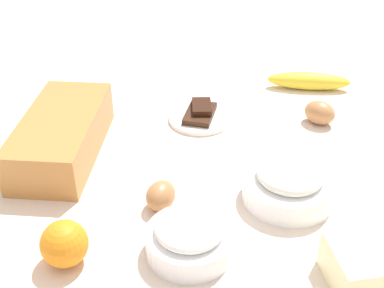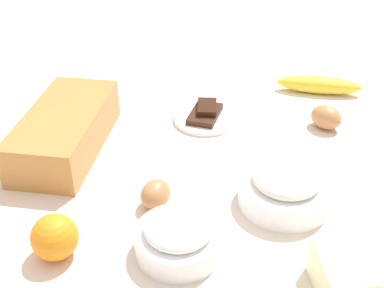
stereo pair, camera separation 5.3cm
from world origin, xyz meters
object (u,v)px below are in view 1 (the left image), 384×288
(flour_bowl, at_px, (289,183))
(egg_beside_bowl, at_px, (320,113))
(egg_near_butter, at_px, (161,196))
(orange_fruit, at_px, (64,244))
(butter_block, at_px, (354,268))
(banana, at_px, (309,81))
(sugar_bowl, at_px, (189,237))
(chocolate_plate, at_px, (200,116))
(loaf_pan, at_px, (62,134))

(flour_bowl, distance_m, egg_beside_bowl, 0.27)
(flour_bowl, height_order, egg_beside_bowl, flour_bowl)
(egg_near_butter, xyz_separation_m, egg_beside_bowl, (0.25, -0.32, 0.00))
(orange_fruit, bearing_deg, butter_block, -98.00)
(banana, relative_size, butter_block, 2.11)
(sugar_bowl, xyz_separation_m, banana, (0.51, -0.29, -0.01))
(flour_bowl, relative_size, banana, 0.80)
(orange_fruit, xyz_separation_m, chocolate_plate, (0.39, -0.21, -0.02))
(egg_near_butter, relative_size, egg_beside_bowl, 0.90)
(sugar_bowl, height_order, butter_block, sugar_bowl)
(flour_bowl, height_order, banana, flour_bowl)
(banana, bearing_deg, orange_fruit, 137.99)
(butter_block, distance_m, chocolate_plate, 0.48)
(flour_bowl, relative_size, egg_near_butter, 2.63)
(banana, bearing_deg, egg_beside_bowl, 174.95)
(flour_bowl, height_order, egg_near_butter, flour_bowl)
(orange_fruit, height_order, butter_block, orange_fruit)
(flour_bowl, height_order, sugar_bowl, flour_bowl)
(flour_bowl, bearing_deg, chocolate_plate, 27.02)
(sugar_bowl, height_order, egg_near_butter, sugar_bowl)
(banana, bearing_deg, sugar_bowl, 150.08)
(sugar_bowl, distance_m, butter_block, 0.23)
(loaf_pan, xyz_separation_m, egg_beside_bowl, (0.09, -0.51, -0.02))
(egg_beside_bowl, distance_m, chocolate_plate, 0.25)
(flour_bowl, relative_size, orange_fruit, 2.22)
(loaf_pan, relative_size, banana, 1.55)
(egg_beside_bowl, bearing_deg, egg_near_butter, 128.15)
(loaf_pan, bearing_deg, orange_fruit, -162.54)
(egg_near_butter, relative_size, chocolate_plate, 0.45)
(butter_block, bearing_deg, loaf_pan, 53.31)
(flour_bowl, xyz_separation_m, egg_near_butter, (-0.01, 0.21, -0.01))
(sugar_bowl, height_order, chocolate_plate, sugar_bowl)
(egg_near_butter, bearing_deg, sugar_bowl, -157.27)
(egg_near_butter, bearing_deg, orange_fruit, 130.67)
(sugar_bowl, bearing_deg, loaf_pan, 40.64)
(loaf_pan, relative_size, egg_beside_bowl, 4.55)
(chocolate_plate, bearing_deg, butter_block, -157.52)
(loaf_pan, height_order, sugar_bowl, loaf_pan)
(flour_bowl, height_order, chocolate_plate, flour_bowl)
(orange_fruit, bearing_deg, egg_near_butter, -49.33)
(banana, height_order, egg_beside_bowl, egg_beside_bowl)
(orange_fruit, bearing_deg, chocolate_plate, -28.53)
(banana, height_order, butter_block, butter_block)
(loaf_pan, relative_size, butter_block, 3.26)
(loaf_pan, relative_size, orange_fruit, 4.29)
(sugar_bowl, bearing_deg, egg_near_butter, 22.73)
(banana, relative_size, egg_near_butter, 3.28)
(chocolate_plate, bearing_deg, orange_fruit, 151.47)
(sugar_bowl, bearing_deg, egg_beside_bowl, -38.14)
(sugar_bowl, relative_size, orange_fruit, 1.87)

